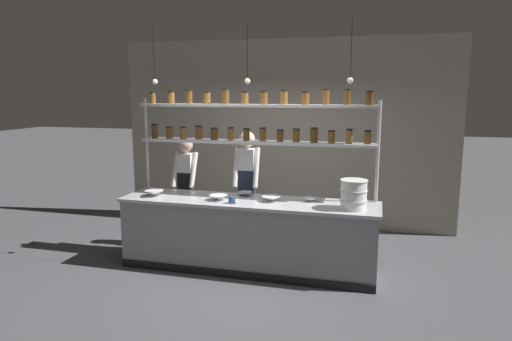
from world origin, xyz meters
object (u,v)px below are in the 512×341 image
(prep_bowl_near_left, at_px, (218,198))
(prep_bowl_far_left, at_px, (310,200))
(chef_left, at_px, (187,185))
(serving_cup_front, at_px, (232,200))
(chef_center, at_px, (247,183))
(prep_bowl_center_front, at_px, (154,193))
(prep_bowl_center_back, at_px, (245,194))
(spice_shelf_unit, at_px, (254,126))
(prep_bowl_near_right, at_px, (271,199))
(container_stack, at_px, (354,194))

(prep_bowl_near_left, distance_m, prep_bowl_far_left, 1.18)
(chef_left, height_order, serving_cup_front, chef_left)
(chef_center, bearing_deg, prep_bowl_center_front, -152.78)
(prep_bowl_center_back, bearing_deg, serving_cup_front, -95.61)
(spice_shelf_unit, relative_size, prep_bowl_near_right, 13.35)
(prep_bowl_center_front, xyz_separation_m, prep_bowl_near_right, (1.58, 0.11, -0.00))
(prep_bowl_center_back, relative_size, serving_cup_front, 2.30)
(serving_cup_front, bearing_deg, chef_left, 139.09)
(spice_shelf_unit, distance_m, prep_bowl_center_back, 0.91)
(chef_left, relative_size, prep_bowl_near_right, 6.77)
(spice_shelf_unit, distance_m, chef_center, 0.88)
(spice_shelf_unit, relative_size, chef_left, 1.97)
(prep_bowl_center_front, bearing_deg, prep_bowl_center_back, 14.70)
(prep_bowl_center_front, bearing_deg, prep_bowl_far_left, 6.29)
(chef_center, relative_size, prep_bowl_center_front, 6.95)
(container_stack, xyz_separation_m, prep_bowl_center_back, (-1.44, 0.33, -0.15))
(spice_shelf_unit, relative_size, chef_center, 1.83)
(prep_bowl_near_left, xyz_separation_m, serving_cup_front, (0.22, -0.12, 0.01))
(prep_bowl_center_front, bearing_deg, prep_bowl_near_left, -0.44)
(chef_left, height_order, prep_bowl_center_front, chef_left)
(prep_bowl_center_front, bearing_deg, prep_bowl_near_right, 3.83)
(prep_bowl_near_right, bearing_deg, prep_bowl_center_front, -176.17)
(serving_cup_front, bearing_deg, chef_center, 92.09)
(prep_bowl_center_back, bearing_deg, prep_bowl_far_left, -5.18)
(prep_bowl_near_left, relative_size, serving_cup_front, 2.74)
(chef_center, xyz_separation_m, prep_bowl_near_right, (0.48, -0.55, -0.07))
(chef_center, height_order, container_stack, chef_center)
(spice_shelf_unit, height_order, prep_bowl_center_back, spice_shelf_unit)
(container_stack, distance_m, prep_bowl_center_back, 1.48)
(chef_left, relative_size, prep_bowl_far_left, 9.27)
(chef_left, bearing_deg, prep_bowl_center_back, -19.32)
(prep_bowl_far_left, bearing_deg, prep_bowl_near_left, -168.53)
(spice_shelf_unit, bearing_deg, prep_bowl_center_front, -162.16)
(chef_center, bearing_deg, container_stack, -27.97)
(chef_center, height_order, prep_bowl_center_front, chef_center)
(serving_cup_front, bearing_deg, prep_bowl_far_left, 20.87)
(container_stack, xyz_separation_m, prep_bowl_far_left, (-0.55, 0.25, -0.15))
(chef_center, xyz_separation_m, container_stack, (1.51, -0.68, 0.08))
(prep_bowl_far_left, bearing_deg, prep_bowl_center_back, 174.82)
(prep_bowl_center_back, bearing_deg, spice_shelf_unit, 45.22)
(prep_bowl_near_left, bearing_deg, serving_cup_front, -28.66)
(prep_bowl_center_front, relative_size, prep_bowl_near_right, 1.05)
(prep_bowl_far_left, xyz_separation_m, serving_cup_front, (-0.93, -0.36, 0.02))
(spice_shelf_unit, height_order, serving_cup_front, spice_shelf_unit)
(prep_bowl_near_right, bearing_deg, serving_cup_front, -152.43)
(prep_bowl_center_front, relative_size, serving_cup_front, 2.90)
(prep_bowl_center_back, xyz_separation_m, serving_cup_front, (-0.04, -0.44, 0.02))
(chef_center, distance_m, prep_bowl_near_right, 0.73)
(prep_bowl_near_right, distance_m, prep_bowl_far_left, 0.50)
(prep_bowl_near_right, bearing_deg, prep_bowl_center_back, 153.51)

